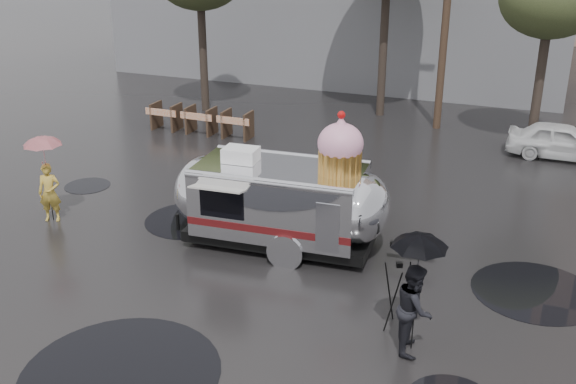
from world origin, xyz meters
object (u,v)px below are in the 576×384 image
at_px(airstream_trailer, 284,198).
at_px(person_left, 50,193).
at_px(tripod, 398,290).
at_px(person_right, 414,308).

xyz_separation_m(airstream_trailer, person_left, (-6.30, -0.90, -0.47)).
bearing_deg(person_left, tripod, -32.09).
relative_size(person_left, person_right, 0.90).
distance_m(person_right, tripod, 0.75).
bearing_deg(person_left, person_right, -34.97).
height_order(person_left, person_right, person_right).
height_order(person_right, tripod, person_right).
height_order(airstream_trailer, tripod, airstream_trailer).
distance_m(person_left, person_right, 10.38).
distance_m(airstream_trailer, person_right, 4.95).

